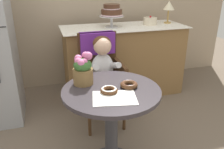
{
  "coord_description": "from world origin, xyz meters",
  "views": [
    {
      "loc": [
        -0.43,
        -1.46,
        1.47
      ],
      "look_at": [
        0.05,
        0.15,
        0.77
      ],
      "focal_mm": 37.71,
      "sensor_mm": 36.0,
      "label": 1
    }
  ],
  "objects_px": {
    "flower_vase": "(83,69)",
    "round_layer_cake": "(150,21)",
    "cafe_table": "(111,114)",
    "wicker_chair": "(100,64)",
    "donut_front": "(109,90)",
    "table_lamp": "(169,6)",
    "tiered_cake_stand": "(112,12)",
    "donut_mid": "(129,85)",
    "seated_child": "(103,66)"
  },
  "relations": [
    {
      "from": "cafe_table",
      "to": "donut_front",
      "type": "xyz_separation_m",
      "value": [
        -0.03,
        -0.04,
        0.23
      ]
    },
    {
      "from": "donut_front",
      "to": "donut_mid",
      "type": "xyz_separation_m",
      "value": [
        0.17,
        0.04,
        0.0
      ]
    },
    {
      "from": "cafe_table",
      "to": "flower_vase",
      "type": "bearing_deg",
      "value": 138.0
    },
    {
      "from": "cafe_table",
      "to": "donut_front",
      "type": "distance_m",
      "value": 0.24
    },
    {
      "from": "donut_front",
      "to": "tiered_cake_stand",
      "type": "bearing_deg",
      "value": 72.77
    },
    {
      "from": "donut_mid",
      "to": "wicker_chair",
      "type": "bearing_deg",
      "value": 93.21
    },
    {
      "from": "wicker_chair",
      "to": "table_lamp",
      "type": "height_order",
      "value": "table_lamp"
    },
    {
      "from": "wicker_chair",
      "to": "seated_child",
      "type": "distance_m",
      "value": 0.16
    },
    {
      "from": "donut_mid",
      "to": "round_layer_cake",
      "type": "xyz_separation_m",
      "value": [
        0.77,
        1.32,
        0.21
      ]
    },
    {
      "from": "wicker_chair",
      "to": "donut_mid",
      "type": "distance_m",
      "value": 0.75
    },
    {
      "from": "donut_mid",
      "to": "round_layer_cake",
      "type": "bearing_deg",
      "value": 59.67
    },
    {
      "from": "flower_vase",
      "to": "tiered_cake_stand",
      "type": "bearing_deg",
      "value": 63.84
    },
    {
      "from": "round_layer_cake",
      "to": "table_lamp",
      "type": "bearing_deg",
      "value": 7.13
    },
    {
      "from": "flower_vase",
      "to": "round_layer_cake",
      "type": "bearing_deg",
      "value": 46.94
    },
    {
      "from": "wicker_chair",
      "to": "round_layer_cake",
      "type": "bearing_deg",
      "value": 28.49
    },
    {
      "from": "flower_vase",
      "to": "cafe_table",
      "type": "bearing_deg",
      "value": -42.0
    },
    {
      "from": "table_lamp",
      "to": "flower_vase",
      "type": "bearing_deg",
      "value": -138.62
    },
    {
      "from": "flower_vase",
      "to": "tiered_cake_stand",
      "type": "relative_size",
      "value": 0.82
    },
    {
      "from": "donut_mid",
      "to": "tiered_cake_stand",
      "type": "xyz_separation_m",
      "value": [
        0.25,
        1.3,
        0.34
      ]
    },
    {
      "from": "table_lamp",
      "to": "tiered_cake_stand",
      "type": "bearing_deg",
      "value": -176.53
    },
    {
      "from": "donut_mid",
      "to": "donut_front",
      "type": "bearing_deg",
      "value": -166.79
    },
    {
      "from": "seated_child",
      "to": "donut_mid",
      "type": "xyz_separation_m",
      "value": [
        0.04,
        -0.59,
        0.06
      ]
    },
    {
      "from": "donut_front",
      "to": "donut_mid",
      "type": "bearing_deg",
      "value": 13.21
    },
    {
      "from": "wicker_chair",
      "to": "round_layer_cake",
      "type": "height_order",
      "value": "round_layer_cake"
    },
    {
      "from": "round_layer_cake",
      "to": "flower_vase",
      "type": "bearing_deg",
      "value": -133.06
    },
    {
      "from": "donut_mid",
      "to": "tiered_cake_stand",
      "type": "height_order",
      "value": "tiered_cake_stand"
    },
    {
      "from": "cafe_table",
      "to": "wicker_chair",
      "type": "relative_size",
      "value": 0.75
    },
    {
      "from": "cafe_table",
      "to": "wicker_chair",
      "type": "bearing_deg",
      "value": 82.79
    },
    {
      "from": "round_layer_cake",
      "to": "table_lamp",
      "type": "relative_size",
      "value": 0.6
    },
    {
      "from": "wicker_chair",
      "to": "donut_front",
      "type": "relative_size",
      "value": 7.73
    },
    {
      "from": "donut_front",
      "to": "flower_vase",
      "type": "bearing_deg",
      "value": 125.91
    },
    {
      "from": "donut_mid",
      "to": "round_layer_cake",
      "type": "relative_size",
      "value": 0.75
    },
    {
      "from": "flower_vase",
      "to": "tiered_cake_stand",
      "type": "xyz_separation_m",
      "value": [
        0.56,
        1.14,
        0.25
      ]
    },
    {
      "from": "donut_mid",
      "to": "table_lamp",
      "type": "bearing_deg",
      "value": 52.39
    },
    {
      "from": "donut_front",
      "to": "round_layer_cake",
      "type": "bearing_deg",
      "value": 55.39
    },
    {
      "from": "seated_child",
      "to": "table_lamp",
      "type": "distance_m",
      "value": 1.4
    },
    {
      "from": "flower_vase",
      "to": "table_lamp",
      "type": "distance_m",
      "value": 1.82
    },
    {
      "from": "donut_front",
      "to": "cafe_table",
      "type": "bearing_deg",
      "value": 55.68
    },
    {
      "from": "tiered_cake_stand",
      "to": "table_lamp",
      "type": "bearing_deg",
      "value": 3.47
    },
    {
      "from": "wicker_chair",
      "to": "donut_mid",
      "type": "relative_size",
      "value": 7.4
    },
    {
      "from": "donut_front",
      "to": "table_lamp",
      "type": "xyz_separation_m",
      "value": [
        1.21,
        1.39,
        0.38
      ]
    },
    {
      "from": "seated_child",
      "to": "tiered_cake_stand",
      "type": "bearing_deg",
      "value": 67.66
    },
    {
      "from": "wicker_chair",
      "to": "round_layer_cake",
      "type": "distance_m",
      "value": 1.04
    },
    {
      "from": "seated_child",
      "to": "cafe_table",
      "type": "bearing_deg",
      "value": -99.1
    },
    {
      "from": "round_layer_cake",
      "to": "tiered_cake_stand",
      "type": "bearing_deg",
      "value": -178.45
    },
    {
      "from": "wicker_chair",
      "to": "donut_mid",
      "type": "xyz_separation_m",
      "value": [
        0.04,
        -0.75,
        0.1
      ]
    },
    {
      "from": "seated_child",
      "to": "flower_vase",
      "type": "height_order",
      "value": "flower_vase"
    },
    {
      "from": "wicker_chair",
      "to": "donut_mid",
      "type": "bearing_deg",
      "value": -93.41
    },
    {
      "from": "donut_front",
      "to": "seated_child",
      "type": "bearing_deg",
      "value": 78.91
    },
    {
      "from": "seated_child",
      "to": "donut_front",
      "type": "height_order",
      "value": "seated_child"
    }
  ]
}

